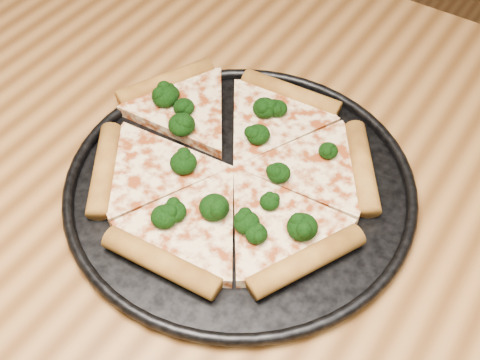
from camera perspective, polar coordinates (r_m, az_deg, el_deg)
The scene contains 4 objects.
dining_table at distance 0.74m, azimuth 6.26°, elevation -9.26°, with size 1.20×0.90×0.75m.
pizza_pan at distance 0.69m, azimuth 0.00°, elevation -0.45°, with size 0.38×0.38×0.02m.
pizza at distance 0.70m, azimuth -0.77°, elevation 1.31°, with size 0.35×0.31×0.02m.
broccoli_florets at distance 0.69m, azimuth -1.56°, elevation 1.89°, with size 0.26×0.23×0.02m.
Camera 1 is at (0.15, -0.36, 1.28)m, focal length 47.73 mm.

